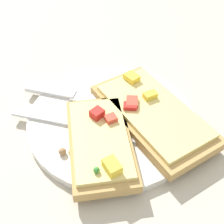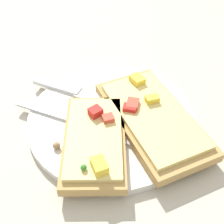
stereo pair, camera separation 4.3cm
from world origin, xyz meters
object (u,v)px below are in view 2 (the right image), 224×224
object	(u,v)px
pizza_slice_corner	(95,140)
knife	(84,94)
fork	(97,127)
pizza_slice_main	(153,116)
plate	(112,120)

from	to	relation	value
pizza_slice_corner	knife	bearing A→B (deg)	10.91
fork	pizza_slice_main	bearing A→B (deg)	32.88
knife	pizza_slice_corner	bearing A→B (deg)	-54.89
knife	fork	bearing A→B (deg)	-48.78
knife	pizza_slice_main	distance (m)	0.11
pizza_slice_main	knife	bearing A→B (deg)	36.74
pizza_slice_corner	pizza_slice_main	bearing A→B (deg)	-61.71
plate	pizza_slice_corner	xyz separation A→B (m)	(-0.01, -0.05, 0.02)
plate	knife	bearing A→B (deg)	143.58
fork	knife	xyz separation A→B (m)	(-0.03, 0.06, -0.00)
knife	pizza_slice_corner	size ratio (longest dim) A/B	1.26
fork	pizza_slice_main	world-z (taller)	pizza_slice_main
pizza_slice_main	pizza_slice_corner	world-z (taller)	pizza_slice_corner
knife	pizza_slice_corner	world-z (taller)	pizza_slice_corner
plate	knife	distance (m)	0.06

